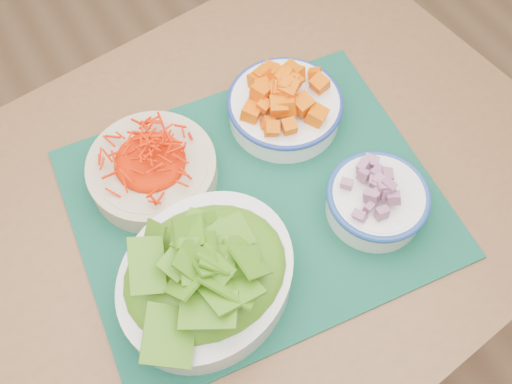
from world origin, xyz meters
TOP-DOWN VIEW (x-y plane):
  - ground at (0.00, 0.00)m, footprint 4.00×4.00m
  - table at (-0.24, 0.00)m, footprint 1.23×0.89m
  - placemat at (-0.17, -0.01)m, footprint 0.58×0.50m
  - carrot_bowl at (-0.28, 0.10)m, footprint 0.26×0.26m
  - squash_bowl at (-0.04, 0.10)m, footprint 0.24×0.24m
  - lettuce_bowl at (-0.29, -0.10)m, footprint 0.33×0.31m
  - onion_bowl at (-0.02, -0.11)m, footprint 0.17×0.17m

SIDE VIEW (x-z plane):
  - ground at x=0.00m, z-range 0.00..0.00m
  - table at x=-0.24m, z-range 0.27..1.02m
  - placemat at x=-0.17m, z-range 0.75..0.75m
  - carrot_bowl at x=-0.28m, z-range 0.75..0.83m
  - onion_bowl at x=-0.02m, z-range 0.75..0.83m
  - squash_bowl at x=-0.04m, z-range 0.75..0.84m
  - lettuce_bowl at x=-0.29m, z-range 0.75..0.87m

